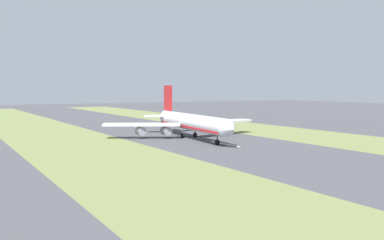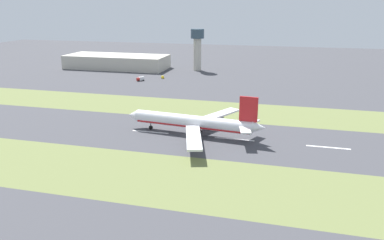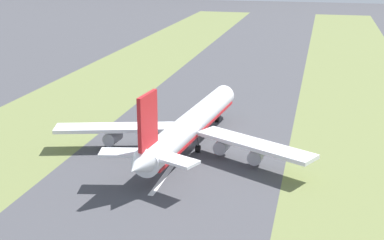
# 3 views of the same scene
# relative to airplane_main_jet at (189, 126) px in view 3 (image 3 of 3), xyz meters

# --- Properties ---
(ground_plane) EXTENTS (800.00, 800.00, 0.00)m
(ground_plane) POSITION_rel_airplane_main_jet_xyz_m (-1.31, 2.68, -6.02)
(ground_plane) COLOR #424247
(grass_median_west) EXTENTS (40.00, 600.00, 0.01)m
(grass_median_west) POSITION_rel_airplane_main_jet_xyz_m (-46.31, 2.68, -6.02)
(grass_median_west) COLOR olive
(grass_median_west) RESTS_ON ground
(grass_median_east) EXTENTS (40.00, 600.00, 0.01)m
(grass_median_east) POSITION_rel_airplane_main_jet_xyz_m (43.69, 2.68, -6.02)
(grass_median_east) COLOR olive
(grass_median_east) RESTS_ON ground
(centreline_dash_mid) EXTENTS (1.20, 18.00, 0.01)m
(centreline_dash_mid) POSITION_rel_airplane_main_jet_xyz_m (-1.31, -18.10, -6.01)
(centreline_dash_mid) COLOR silver
(centreline_dash_mid) RESTS_ON ground
(centreline_dash_far) EXTENTS (1.20, 18.00, 0.01)m
(centreline_dash_far) POSITION_rel_airplane_main_jet_xyz_m (-1.31, 21.90, -6.01)
(centreline_dash_far) COLOR silver
(centreline_dash_far) RESTS_ON ground
(airplane_main_jet) EXTENTS (63.80, 67.21, 20.20)m
(airplane_main_jet) POSITION_rel_airplane_main_jet_xyz_m (0.00, 0.00, 0.00)
(airplane_main_jet) COLOR white
(airplane_main_jet) RESTS_ON ground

